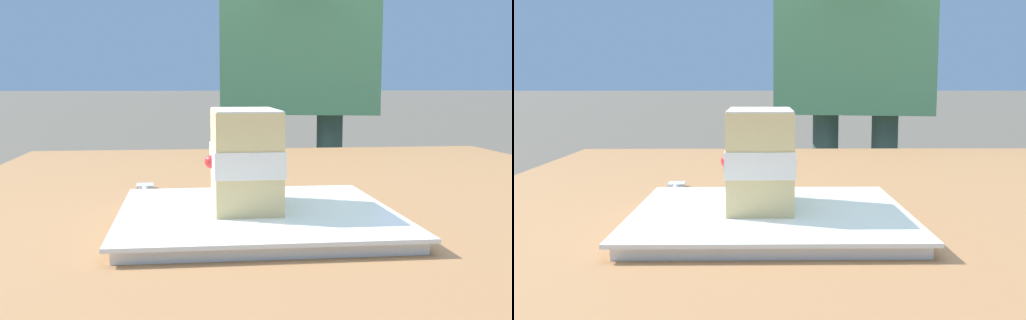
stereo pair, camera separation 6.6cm
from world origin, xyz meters
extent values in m
cube|color=olive|center=(0.00, 0.00, 0.75)|extent=(1.35, 1.04, 0.04)
cube|color=white|center=(-0.10, 0.10, 0.78)|extent=(0.28, 0.28, 0.01)
cube|color=white|center=(-0.10, 0.10, 0.79)|extent=(0.29, 0.29, 0.00)
cube|color=#E0C17A|center=(-0.08, 0.11, 0.81)|extent=(0.12, 0.07, 0.04)
cube|color=white|center=(-0.08, 0.11, 0.84)|extent=(0.12, 0.07, 0.03)
sphere|color=red|center=(-0.08, 0.15, 0.84)|extent=(0.01, 0.01, 0.01)
sphere|color=red|center=(-0.06, 0.08, 0.85)|extent=(0.01, 0.01, 0.01)
cube|color=#E0C17A|center=(-0.08, 0.11, 0.88)|extent=(0.12, 0.07, 0.04)
cube|color=white|center=(-0.08, 0.11, 0.90)|extent=(0.12, 0.07, 0.00)
cylinder|color=silver|center=(0.05, 0.23, 0.78)|extent=(0.14, 0.02, 0.01)
cube|color=silver|center=(0.14, 0.23, 0.78)|extent=(0.03, 0.03, 0.01)
cylinder|color=#334B43|center=(1.09, -0.08, 0.42)|extent=(0.08, 0.08, 0.84)
cylinder|color=#334B43|center=(1.05, -0.25, 0.42)|extent=(0.08, 0.08, 0.84)
cube|color=#4C895B|center=(1.07, -0.17, 1.13)|extent=(0.29, 0.48, 0.59)
camera|label=1|loc=(-0.75, 0.17, 0.93)|focal=43.38mm
camera|label=2|loc=(-0.75, 0.11, 0.93)|focal=43.38mm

